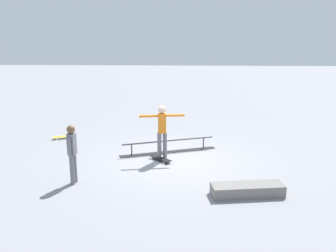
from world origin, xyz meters
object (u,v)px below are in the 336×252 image
at_px(skateboard_main, 160,158).
at_px(loose_skateboard_yellow, 64,136).
at_px(skater_main, 162,129).
at_px(grind_rail, 169,147).
at_px(bystander_grey_shirt, 72,151).
at_px(skate_ledge, 247,190).

height_order(skateboard_main, loose_skateboard_yellow, same).
distance_m(skater_main, skateboard_main, 0.90).
bearing_deg(grind_rail, bystander_grey_shirt, 28.08).
bearing_deg(skater_main, grind_rail, 67.37).
distance_m(grind_rail, loose_skateboard_yellow, 4.08).
relative_size(skateboard_main, loose_skateboard_yellow, 0.87).
xyz_separation_m(grind_rail, loose_skateboard_yellow, (3.83, -1.42, -0.11)).
bearing_deg(skateboard_main, loose_skateboard_yellow, 12.51).
relative_size(grind_rail, bystander_grey_shirt, 2.00).
bearing_deg(skateboard_main, skater_main, -68.37).
height_order(skate_ledge, skater_main, skater_main).
height_order(skate_ledge, skateboard_main, skate_ledge).
relative_size(grind_rail, skater_main, 1.84).
bearing_deg(bystander_grey_shirt, skate_ledge, 91.14).
bearing_deg(bystander_grey_shirt, grind_rail, 146.42).
bearing_deg(loose_skateboard_yellow, bystander_grey_shirt, 87.93).
bearing_deg(skateboard_main, skate_ledge, 177.80).
relative_size(bystander_grey_shirt, loose_skateboard_yellow, 1.88).
bearing_deg(skateboard_main, grind_rail, -60.63).
bearing_deg(loose_skateboard_yellow, skateboard_main, 125.63).
height_order(skater_main, skateboard_main, skater_main).
bearing_deg(bystander_grey_shirt, loose_skateboard_yellow, -150.78).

